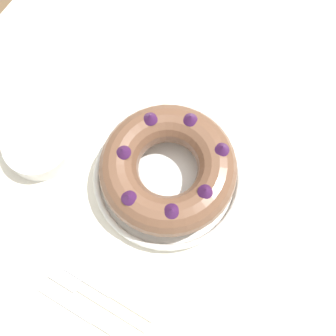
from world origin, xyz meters
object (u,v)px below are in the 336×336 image
object	(u,v)px
serving_dish	(168,176)
fork	(91,295)
side_bowl	(39,147)
bundt_cake	(168,168)
serving_knife	(96,320)
cake_knife	(114,294)

from	to	relation	value
serving_dish	fork	bearing A→B (deg)	177.78
side_bowl	bundt_cake	bearing A→B (deg)	-73.13
serving_dish	fork	world-z (taller)	serving_dish
fork	serving_knife	bearing A→B (deg)	-137.81
bundt_cake	fork	xyz separation A→B (m)	(-0.26, 0.01, -0.06)
bundt_cake	cake_knife	world-z (taller)	bundt_cake
bundt_cake	serving_knife	world-z (taller)	bundt_cake
serving_dish	side_bowl	distance (m)	0.27
bundt_cake	fork	size ratio (longest dim) A/B	1.26
serving_knife	side_bowl	world-z (taller)	side_bowl
serving_dish	cake_knife	distance (m)	0.24
serving_dish	serving_knife	world-z (taller)	serving_dish
fork	serving_knife	world-z (taller)	serving_knife
bundt_cake	side_bowl	xyz separation A→B (m)	(-0.08, 0.25, -0.04)
cake_knife	side_bowl	distance (m)	0.32
side_bowl	fork	bearing A→B (deg)	-127.21
serving_dish	side_bowl	bearing A→B (deg)	106.87
bundt_cake	side_bowl	size ratio (longest dim) A/B	1.94
serving_dish	cake_knife	bearing A→B (deg)	-174.18
serving_dish	bundt_cake	world-z (taller)	bundt_cake
bundt_cake	cake_knife	size ratio (longest dim) A/B	1.33
serving_dish	fork	distance (m)	0.26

